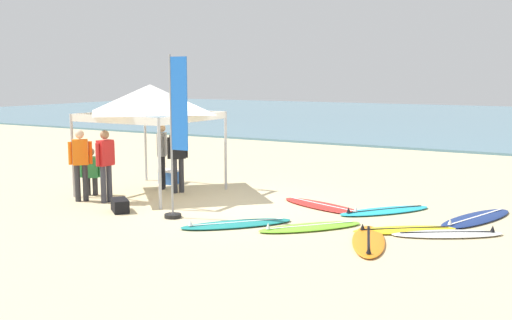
{
  "coord_description": "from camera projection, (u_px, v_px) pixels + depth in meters",
  "views": [
    {
      "loc": [
        7.55,
        -11.46,
        2.98
      ],
      "look_at": [
        0.6,
        0.59,
        1.0
      ],
      "focal_mm": 41.97,
      "sensor_mm": 36.0,
      "label": 1
    }
  ],
  "objects": [
    {
      "name": "banner_flag",
      "position": [
        176.0,
        144.0,
        12.32
      ],
      "size": [
        0.6,
        0.36,
        3.4
      ],
      "color": "#99999E",
      "rests_on": "ground"
    },
    {
      "name": "person_green",
      "position": [
        91.0,
        169.0,
        14.87
      ],
      "size": [
        0.47,
        0.38,
        1.2
      ],
      "color": "#2D2D33",
      "rests_on": "ground"
    },
    {
      "name": "surfboard_navy",
      "position": [
        476.0,
        218.0,
        12.39
      ],
      "size": [
        1.43,
        2.56,
        0.19
      ],
      "color": "navy",
      "rests_on": "ground"
    },
    {
      "name": "surfboard_white",
      "position": [
        448.0,
        234.0,
        11.19
      ],
      "size": [
        2.08,
        1.6,
        0.19
      ],
      "color": "white",
      "rests_on": "ground"
    },
    {
      "name": "person_red",
      "position": [
        106.0,
        161.0,
        13.99
      ],
      "size": [
        0.25,
        0.55,
        1.71
      ],
      "color": "#383842",
      "rests_on": "ground"
    },
    {
      "name": "person_orange",
      "position": [
        81.0,
        160.0,
        14.12
      ],
      "size": [
        0.41,
        0.42,
        1.71
      ],
      "color": "#2D2D33",
      "rests_on": "ground"
    },
    {
      "name": "surfboard_yellow",
      "position": [
        404.0,
        230.0,
        11.47
      ],
      "size": [
        1.97,
        1.7,
        0.19
      ],
      "color": "yellow",
      "rests_on": "ground"
    },
    {
      "name": "gear_bag_near_tent",
      "position": [
        120.0,
        205.0,
        13.14
      ],
      "size": [
        0.67,
        0.62,
        0.28
      ],
      "primitive_type": "cube",
      "rotation": [
        0.0,
        0.0,
        2.48
      ],
      "color": "black",
      "rests_on": "ground"
    },
    {
      "name": "person_grey",
      "position": [
        162.0,
        152.0,
        15.68
      ],
      "size": [
        0.38,
        0.48,
        1.71
      ],
      "color": "black",
      "rests_on": "ground"
    },
    {
      "name": "canopy_tent",
      "position": [
        150.0,
        99.0,
        14.9
      ],
      "size": [
        2.82,
        2.82,
        2.75
      ],
      "color": "#B7B7BC",
      "rests_on": "ground"
    },
    {
      "name": "cooler_box",
      "position": [
        169.0,
        177.0,
        16.51
      ],
      "size": [
        0.5,
        0.36,
        0.39
      ],
      "color": "#2D60B7",
      "rests_on": "ground"
    },
    {
      "name": "person_black",
      "position": [
        178.0,
        154.0,
        15.15
      ],
      "size": [
        0.38,
        0.48,
        1.71
      ],
      "color": "#2D2D33",
      "rests_on": "ground"
    },
    {
      "name": "surfboard_lime",
      "position": [
        310.0,
        227.0,
        11.69
      ],
      "size": [
        1.85,
        2.0,
        0.19
      ],
      "color": "#7AD12D",
      "rests_on": "ground"
    },
    {
      "name": "sea",
      "position": [
        470.0,
        119.0,
        39.92
      ],
      "size": [
        80.0,
        36.0,
        0.1
      ],
      "primitive_type": "cube",
      "color": "#568499",
      "rests_on": "ground"
    },
    {
      "name": "surfboard_teal",
      "position": [
        236.0,
        224.0,
        11.93
      ],
      "size": [
        2.0,
        2.12,
        0.19
      ],
      "color": "#19847F",
      "rests_on": "ground"
    },
    {
      "name": "surfboard_orange",
      "position": [
        368.0,
        241.0,
        10.71
      ],
      "size": [
        1.27,
        2.23,
        0.19
      ],
      "color": "orange",
      "rests_on": "ground"
    },
    {
      "name": "surfboard_red",
      "position": [
        323.0,
        206.0,
        13.57
      ],
      "size": [
        2.41,
        1.35,
        0.19
      ],
      "color": "red",
      "rests_on": "ground"
    },
    {
      "name": "ground_plane",
      "position": [
        221.0,
        204.0,
        13.98
      ],
      "size": [
        80.0,
        80.0,
        0.0
      ],
      "primitive_type": "plane",
      "color": "beige"
    },
    {
      "name": "surfboard_cyan",
      "position": [
        385.0,
        211.0,
        13.1
      ],
      "size": [
        1.86,
        2.14,
        0.19
      ],
      "color": "#23B2CC",
      "rests_on": "ground"
    }
  ]
}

